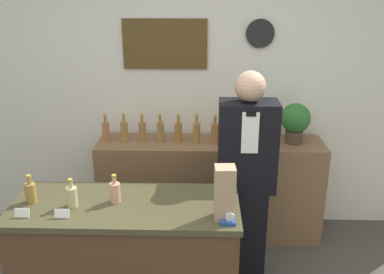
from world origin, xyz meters
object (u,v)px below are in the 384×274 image
potted_plant (295,121)px  paper_bag (225,193)px  tape_dispenser (229,220)px  shopkeeper (246,181)px

potted_plant → paper_bag: potted_plant is taller
potted_plant → tape_dispenser: 1.56m
shopkeeper → tape_dispenser: 0.78m
shopkeeper → paper_bag: 0.76m
potted_plant → tape_dispenser: potted_plant is taller
shopkeeper → potted_plant: 0.86m
shopkeeper → tape_dispenser: (-0.17, -0.76, 0.11)m
potted_plant → paper_bag: size_ratio=1.08×
shopkeeper → paper_bag: size_ratio=5.07×
shopkeeper → paper_bag: bearing=-105.9°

